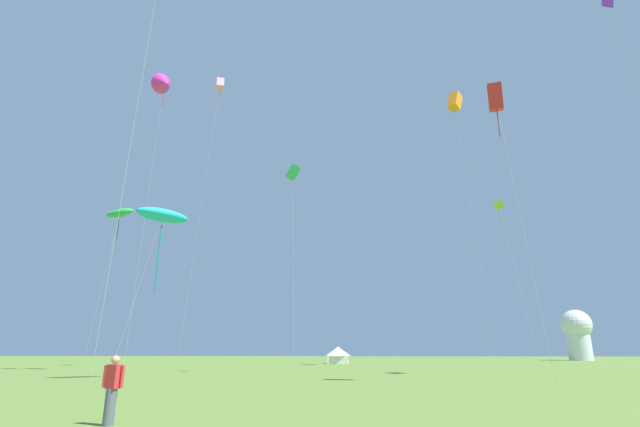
# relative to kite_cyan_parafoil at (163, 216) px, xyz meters

# --- Properties ---
(kite_cyan_parafoil) EXTENTS (3.96, 3.93, 12.14)m
(kite_cyan_parafoil) POSITION_rel_kite_cyan_parafoil_xyz_m (0.00, 0.00, 0.00)
(kite_cyan_parafoil) COLOR #1EB7CC
(kite_cyan_parafoil) RESTS_ON ground
(kite_green_parafoil) EXTENTS (4.28, 2.98, 17.37)m
(kite_green_parafoil) POSITION_rel_kite_cyan_parafoil_xyz_m (-12.06, 15.17, 5.09)
(kite_green_parafoil) COLOR green
(kite_green_parafoil) RESTS_ON ground
(kite_magenta_delta) EXTENTS (3.44, 3.36, 31.79)m
(kite_magenta_delta) POSITION_rel_kite_cyan_parafoil_xyz_m (-6.69, 11.42, 18.83)
(kite_magenta_delta) COLOR #E02DA3
(kite_magenta_delta) RESTS_ON ground
(kite_lime_diamond) EXTENTS (2.36, 2.61, 19.33)m
(kite_lime_diamond) POSITION_rel_kite_cyan_parafoil_xyz_m (31.26, 22.59, 6.18)
(kite_lime_diamond) COLOR #99DB2D
(kite_lime_diamond) RESTS_ON ground
(kite_orange_box) EXTENTS (2.62, 3.68, 38.38)m
(kite_orange_box) POSITION_rel_kite_cyan_parafoil_xyz_m (28.77, 29.67, 25.25)
(kite_orange_box) COLOR orange
(kite_orange_box) RESTS_ON ground
(kite_pink_box) EXTENTS (2.75, 3.34, 39.07)m
(kite_pink_box) POSITION_rel_kite_cyan_parafoil_xyz_m (-4.58, 23.77, 26.30)
(kite_pink_box) COLOR pink
(kite_pink_box) RESTS_ON ground
(kite_red_box) EXTENTS (1.39, 2.38, 19.22)m
(kite_red_box) POSITION_rel_kite_cyan_parafoil_xyz_m (23.97, -3.25, 6.67)
(kite_red_box) COLOR red
(kite_red_box) RESTS_ON ground
(kite_green_box) EXTENTS (1.50, 2.18, 19.39)m
(kite_green_box) POSITION_rel_kite_cyan_parafoil_xyz_m (8.22, 9.78, 6.99)
(kite_green_box) COLOR green
(kite_green_box) RESTS_ON ground
(person_spectator) EXTENTS (0.57, 0.33, 1.73)m
(person_spectator) POSITION_rel_kite_cyan_parafoil_xyz_m (8.16, -19.44, -10.69)
(person_spectator) COLOR #565B66
(person_spectator) RESTS_ON ground
(festival_tent_center) EXTENTS (4.01, 4.01, 2.61)m
(festival_tent_center) POSITION_rel_kite_cyan_parafoil_xyz_m (10.41, 45.10, -10.10)
(festival_tent_center) COLOR white
(festival_tent_center) RESTS_ON ground
(observatory_dome) EXTENTS (6.40, 6.40, 10.80)m
(observatory_dome) POSITION_rel_kite_cyan_parafoil_xyz_m (61.37, 77.95, -5.53)
(observatory_dome) COLOR white
(observatory_dome) RESTS_ON ground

